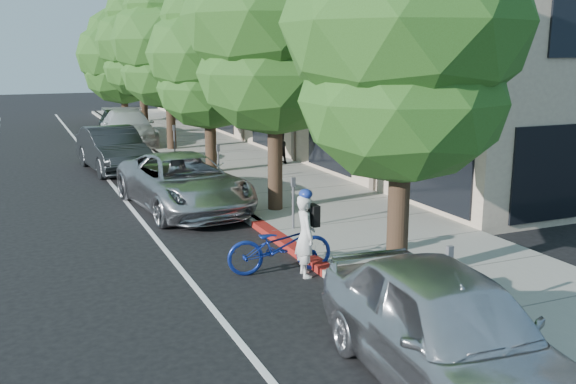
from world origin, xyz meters
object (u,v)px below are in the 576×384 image
street_tree_0 (405,31)px  near_car_a (448,331)px  street_tree_1 (274,21)px  dark_sedan (113,149)px  cyclist (305,236)px  street_tree_4 (141,43)px  white_pickup (128,128)px  pedestrian (277,142)px  silver_suv (184,182)px  street_tree_3 (168,43)px  dark_suv_far (117,123)px  street_tree_2 (208,56)px  bicycle (280,246)px  street_tree_5 (122,56)px

street_tree_0 → near_car_a: 5.43m
street_tree_1 → dark_sedan: 9.84m
near_car_a → dark_sedan: bearing=100.5°
street_tree_0 → cyclist: (-1.32, 1.22, -3.88)m
street_tree_4 → cyclist: size_ratio=4.65×
white_pickup → pedestrian: pedestrian is taller
silver_suv → dark_sedan: size_ratio=1.13×
street_tree_3 → dark_suv_far: size_ratio=1.75×
street_tree_3 → silver_suv: size_ratio=1.38×
street_tree_3 → near_car_a: 21.90m
street_tree_2 → street_tree_1: bearing=-90.0°
street_tree_3 → dark_suv_far: bearing=103.3°
dark_suv_far → bicycle: bearing=-85.8°
street_tree_1 → near_car_a: street_tree_1 is taller
street_tree_4 → white_pickup: bearing=-113.6°
street_tree_2 → dark_sedan: (-3.06, 2.31, -3.37)m
cyclist → pedestrian: bearing=-10.1°
street_tree_0 → cyclist: size_ratio=4.60×
street_tree_3 → near_car_a: size_ratio=1.57×
street_tree_0 → white_pickup: (-1.40, 20.80, -3.89)m
street_tree_3 → pedestrian: street_tree_3 is taller
dark_sedan → street_tree_0: bearing=-83.2°
street_tree_2 → silver_suv: (-2.14, -4.50, -3.41)m
dark_sedan → dark_suv_far: 9.78m
bicycle → dark_suv_far: (0.31, 22.34, 0.19)m
near_car_a → street_tree_0: bearing=72.4°
street_tree_4 → bicycle: bearing=-94.4°
street_tree_3 → silver_suv: street_tree_3 is taller
street_tree_5 → bicycle: (-1.71, -28.40, -3.52)m
dark_suv_far → near_car_a: (-0.09, -27.45, 0.09)m
street_tree_4 → pedestrian: street_tree_4 is taller
silver_suv → pedestrian: pedestrian is taller
bicycle → street_tree_3: bearing=2.0°
bicycle → pedestrian: pedestrian is taller
street_tree_4 → dark_sedan: bearing=-107.5°
street_tree_3 → street_tree_5: size_ratio=1.09×
street_tree_4 → street_tree_5: street_tree_4 is taller
street_tree_2 → silver_suv: size_ratio=1.22×
white_pickup → street_tree_3: bearing=-59.8°
white_pickup → pedestrian: bearing=-59.9°
street_tree_0 → dark_suv_far: size_ratio=1.72×
street_tree_2 → near_car_a: size_ratio=1.39×
street_tree_3 → white_pickup: 4.99m
street_tree_5 → dark_suv_far: street_tree_5 is taller
street_tree_3 → silver_suv: (-2.14, -10.50, -3.93)m
street_tree_0 → street_tree_2: size_ratio=1.11×
bicycle → white_pickup: size_ratio=0.38×
silver_suv → street_tree_1: bearing=-40.4°
street_tree_2 → near_car_a: street_tree_2 is taller
street_tree_3 → pedestrian: 7.19m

